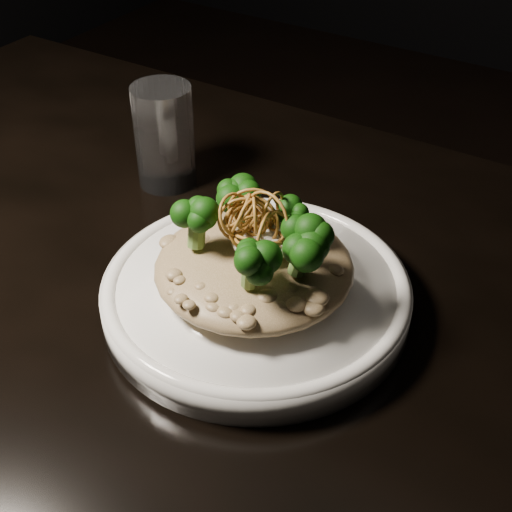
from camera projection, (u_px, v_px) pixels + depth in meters
The scene contains 7 objects.
table at pixel (147, 367), 0.67m from camera, with size 1.10×0.80×0.75m.
plate at pixel (256, 295), 0.60m from camera, with size 0.26×0.26×0.03m, color white.
risotto at pixel (254, 266), 0.58m from camera, with size 0.16×0.16×0.04m, color brown.
broccoli at pixel (255, 233), 0.56m from camera, with size 0.11×0.11×0.04m, color black, non-canonical shape.
cheese at pixel (264, 241), 0.57m from camera, with size 0.05×0.05×0.01m, color white.
shallots at pixel (256, 212), 0.56m from camera, with size 0.05×0.05×0.03m, color brown, non-canonical shape.
drinking_glass at pixel (164, 136), 0.74m from camera, with size 0.06×0.06×0.11m, color silver.
Camera 1 is at (0.33, -0.34, 1.16)m, focal length 50.00 mm.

